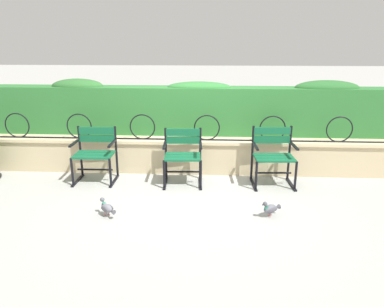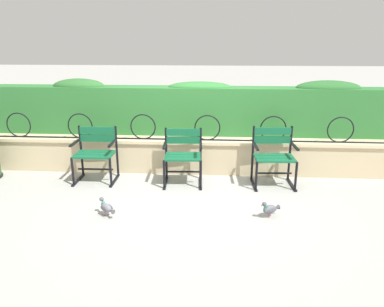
% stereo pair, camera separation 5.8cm
% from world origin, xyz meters
% --- Properties ---
extents(ground_plane, '(60.00, 60.00, 0.00)m').
position_xyz_m(ground_plane, '(0.00, 0.00, 0.00)').
color(ground_plane, '#9E9E99').
extents(stone_wall, '(7.38, 0.41, 0.56)m').
position_xyz_m(stone_wall, '(0.00, 0.91, 0.29)').
color(stone_wall, '#C6B289').
rests_on(stone_wall, ground).
extents(iron_arch_fence, '(6.84, 0.02, 0.42)m').
position_xyz_m(iron_arch_fence, '(-0.27, 0.84, 0.74)').
color(iron_arch_fence, black).
rests_on(iron_arch_fence, stone_wall).
extents(hedge_row, '(7.23, 0.47, 0.93)m').
position_xyz_m(hedge_row, '(0.02, 1.32, 1.00)').
color(hedge_row, '#2D7033').
rests_on(hedge_row, stone_wall).
extents(park_chair_left, '(0.63, 0.53, 0.83)m').
position_xyz_m(park_chair_left, '(-1.52, 0.43, 0.46)').
color(park_chair_left, '#145B38').
rests_on(park_chair_left, ground).
extents(park_chair_centre, '(0.61, 0.55, 0.83)m').
position_xyz_m(park_chair_centre, '(-0.16, 0.40, 0.46)').
color(park_chair_centre, '#145B38').
rests_on(park_chair_centre, ground).
extents(park_chair_right, '(0.65, 0.55, 0.87)m').
position_xyz_m(park_chair_right, '(1.21, 0.43, 0.47)').
color(park_chair_right, '#145B38').
rests_on(park_chair_right, ground).
extents(pigeon_near_chairs, '(0.26, 0.21, 0.22)m').
position_xyz_m(pigeon_near_chairs, '(1.03, -0.71, 0.11)').
color(pigeon_near_chairs, '#5B5B66').
rests_on(pigeon_near_chairs, ground).
extents(pigeon_far_side, '(0.24, 0.22, 0.22)m').
position_xyz_m(pigeon_far_side, '(-1.01, -0.81, 0.11)').
color(pigeon_far_side, slate).
rests_on(pigeon_far_side, ground).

